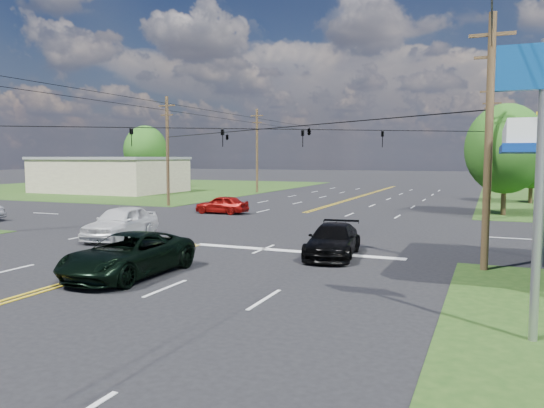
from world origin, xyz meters
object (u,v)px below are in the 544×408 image
at_px(pole_nw, 168,150).
at_px(suv_black, 333,241).
at_px(pole_ne, 490,148).
at_px(retail_nw, 110,176).
at_px(pole_right_far, 491,148).
at_px(pickup_dkgreen, 128,255).
at_px(polesign_se, 543,112).
at_px(pole_se, 489,139).
at_px(pickup_white, 121,223).
at_px(tree_right_b, 532,158).
at_px(tree_right_a, 505,149).
at_px(pole_left_far, 257,150).
at_px(tree_far_l, 145,151).

xyz_separation_m(pole_nw, suv_black, (19.96, -17.50, -4.22)).
bearing_deg(pole_ne, retail_nw, 163.18).
bearing_deg(pole_nw, pole_right_far, 36.16).
relative_size(pickup_dkgreen, polesign_se, 0.81).
height_order(pole_se, pole_nw, same).
height_order(pickup_dkgreen, pickup_white, pickup_white).
relative_size(pole_se, pickup_dkgreen, 1.71).
bearing_deg(tree_right_b, pickup_white, -123.42).
bearing_deg(tree_right_a, retail_nw, 167.20).
xyz_separation_m(pole_left_far, tree_right_a, (27.00, -16.00, -0.30)).
bearing_deg(suv_black, retail_nw, 134.16).
bearing_deg(pole_ne, suv_black, -109.04).
height_order(pole_left_far, pickup_dkgreen, pole_left_far).
distance_m(pickup_dkgreen, polesign_se, 13.84).
bearing_deg(tree_right_b, suv_black, -106.36).
bearing_deg(pickup_dkgreen, polesign_se, -8.00).
xyz_separation_m(suv_black, pickup_white, (-11.58, 0.50, 0.17)).
distance_m(tree_far_l, polesign_se, 67.25).
relative_size(pole_nw, pole_ne, 1.00).
xyz_separation_m(pole_se, pole_right_far, (0.00, 37.00, 0.25)).
distance_m(pole_nw, pickup_white, 19.38).
height_order(pole_right_far, pickup_dkgreen, pole_right_far).
bearing_deg(polesign_se, pole_ne, 92.57).
relative_size(retail_nw, pickup_dkgreen, 2.87).
bearing_deg(pole_se, pickup_white, 176.75).
distance_m(pole_nw, pole_right_far, 32.20).
bearing_deg(pole_ne, pickup_white, -136.02).
relative_size(pole_se, tree_right_a, 1.16).
bearing_deg(pole_ne, tree_right_a, 71.57).
distance_m(pole_left_far, tree_far_l, 19.42).
xyz_separation_m(pole_ne, pickup_white, (-17.62, -17.00, -4.05)).
distance_m(tree_right_b, polesign_se, 40.98).
bearing_deg(tree_right_a, pole_ne, -108.43).
height_order(pole_left_far, tree_right_b, pole_left_far).
bearing_deg(pole_nw, suv_black, -41.24).
relative_size(pole_nw, pole_left_far, 0.95).
xyz_separation_m(pole_ne, tree_right_a, (1.00, 3.00, -0.05)).
bearing_deg(pole_right_far, pole_nw, -143.84).
bearing_deg(suv_black, pole_se, -11.04).
distance_m(suv_black, polesign_se, 11.97).
distance_m(pole_ne, polesign_se, 25.93).
distance_m(pole_right_far, suv_black, 37.27).
xyz_separation_m(pole_nw, tree_right_a, (27.00, 3.00, -0.05)).
height_order(retail_nw, tree_right_b, tree_right_b).
bearing_deg(polesign_se, retail_nw, 138.62).
bearing_deg(pole_ne, pole_nw, 180.00).
relative_size(retail_nw, tree_right_a, 1.96).
distance_m(pole_ne, suv_black, 18.99).
bearing_deg(pole_right_far, pickup_dkgreen, -105.34).
height_order(pickup_dkgreen, polesign_se, polesign_se).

